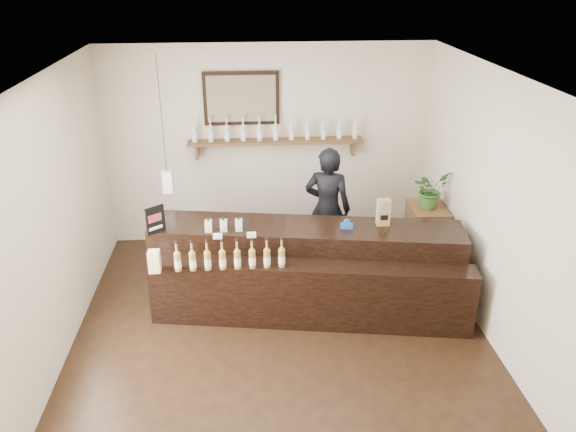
{
  "coord_description": "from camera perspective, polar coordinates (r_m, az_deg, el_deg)",
  "views": [
    {
      "loc": [
        -0.32,
        -5.04,
        3.78
      ],
      "look_at": [
        0.14,
        0.7,
        1.13
      ],
      "focal_mm": 35.0,
      "sensor_mm": 36.0,
      "label": 1
    }
  ],
  "objects": [
    {
      "name": "counter",
      "position": [
        6.55,
        1.88,
        -5.72
      ],
      "size": [
        3.63,
        1.51,
        1.17
      ],
      "color": "black",
      "rests_on": "ground"
    },
    {
      "name": "paper_bag",
      "position": [
        6.47,
        9.67,
        0.38
      ],
      "size": [
        0.14,
        0.11,
        0.31
      ],
      "color": "olive",
      "rests_on": "counter"
    },
    {
      "name": "ground",
      "position": [
        6.31,
        -0.75,
        -12.14
      ],
      "size": [
        5.0,
        5.0,
        0.0
      ],
      "primitive_type": "plane",
      "color": "black",
      "rests_on": "ground"
    },
    {
      "name": "promo_sign",
      "position": [
        6.35,
        -13.34,
        -0.39
      ],
      "size": [
        0.19,
        0.16,
        0.32
      ],
      "color": "black",
      "rests_on": "counter"
    },
    {
      "name": "shopkeeper",
      "position": [
        7.25,
        4.06,
        1.52
      ],
      "size": [
        0.79,
        0.64,
        1.87
      ],
      "primitive_type": "imported",
      "rotation": [
        0.0,
        0.0,
        2.82
      ],
      "color": "black",
      "rests_on": "ground"
    },
    {
      "name": "side_cabinet",
      "position": [
        7.6,
        13.74,
        -2.15
      ],
      "size": [
        0.47,
        0.63,
        0.88
      ],
      "color": "#55341D",
      "rests_on": "ground"
    },
    {
      "name": "potted_plant",
      "position": [
        7.32,
        14.27,
        2.64
      ],
      "size": [
        0.57,
        0.55,
        0.48
      ],
      "primitive_type": "imported",
      "rotation": [
        0.0,
        0.0,
        0.52
      ],
      "color": "#335C24",
      "rests_on": "side_cabinet"
    },
    {
      "name": "room_shell",
      "position": [
        5.46,
        -0.85,
        2.32
      ],
      "size": [
        5.0,
        5.0,
        5.0
      ],
      "color": "beige",
      "rests_on": "ground"
    },
    {
      "name": "tape_dispenser",
      "position": [
        6.37,
        5.99,
        -0.92
      ],
      "size": [
        0.14,
        0.06,
        0.11
      ],
      "color": "#174FA7",
      "rests_on": "counter"
    },
    {
      "name": "back_wall_decor",
      "position": [
        7.69,
        -3.19,
        9.38
      ],
      "size": [
        2.66,
        0.96,
        1.69
      ],
      "color": "#55341D",
      "rests_on": "ground"
    }
  ]
}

